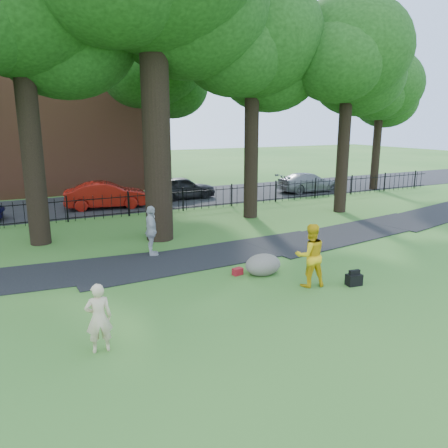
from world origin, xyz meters
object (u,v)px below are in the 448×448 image
boulder (263,263)px  red_sedan (106,195)px  woman (99,318)px  man (310,255)px

boulder → red_sedan: (-2.16, 13.16, 0.39)m
woman → boulder: 6.25m
red_sedan → boulder: bearing=-160.9°
woman → red_sedan: size_ratio=0.34×
boulder → red_sedan: bearing=99.3°
boulder → red_sedan: 13.34m
man → boulder: man is taller
boulder → woman: bearing=-155.4°
man → red_sedan: bearing=-66.0°
woman → boulder: bearing=-150.5°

